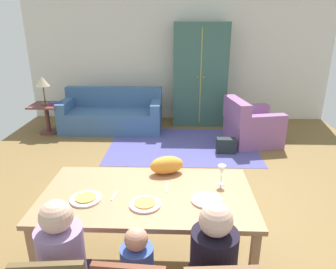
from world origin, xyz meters
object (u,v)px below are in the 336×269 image
wine_glass (222,171)px  armchair (250,126)px  dining_table (147,201)px  book_upper (55,102)px  plate_near_man (86,199)px  plate_near_woman (206,200)px  armoire (200,75)px  table_lamp (42,83)px  handbag (226,146)px  couch (112,115)px  plate_near_child (145,204)px  cat (167,165)px  side_table (47,114)px  book_lower (54,104)px

wine_glass → armchair: 3.15m
dining_table → book_upper: (-2.14, 3.54, -0.07)m
plate_near_man → wine_glass: (1.13, 0.30, 0.12)m
plate_near_man → plate_near_woman: 0.98m
wine_glass → armoire: bearing=89.3°
table_lamp → dining_table: bearing=-56.6°
dining_table → handbag: 2.90m
armchair → handbag: (-0.50, -0.49, -0.19)m
dining_table → couch: bearing=106.1°
wine_glass → handbag: wine_glass is taller
plate_near_child → book_upper: size_ratio=1.14×
cat → armchair: size_ratio=0.32×
cat → couch: bearing=93.5°
couch → table_lamp: (-1.24, -0.26, 0.71)m
side_table → book_lower: (0.18, -0.03, 0.22)m
handbag → side_table: bearing=165.2°
table_lamp → handbag: table_lamp is taller
table_lamp → book_lower: 0.45m
table_lamp → handbag: (3.40, -0.90, -0.88)m
armchair → table_lamp: size_ratio=1.87×
dining_table → cat: bearing=68.3°
plate_near_woman → armchair: (1.07, 3.23, -0.45)m
cat → book_lower: (-2.31, 3.14, -0.25)m
cat → side_table: 4.05m
wine_glass → book_lower: (-2.80, 3.33, -0.30)m
dining_table → book_upper: 4.13m
handbag → book_upper: bearing=164.4°
side_table → book_upper: size_ratio=2.64×
book_lower → handbag: (3.22, -0.87, -0.46)m
cat → book_lower: cat is taller
wine_glass → handbag: (0.42, 2.46, -0.76)m
plate_near_child → book_upper: 4.29m
plate_near_man → side_table: bearing=116.8°
armchair → table_lamp: 3.98m
side_table → book_upper: book_upper is taller
plate_near_child → book_lower: bearing=120.3°
armchair → handbag: armchair is taller
couch → armchair: (2.66, -0.67, 0.02)m
plate_near_child → plate_near_woman: bearing=9.3°
plate_near_woman → book_lower: size_ratio=1.14×
couch → armchair: 2.74m
wine_glass → couch: (-1.74, 3.62, -0.59)m
plate_near_child → table_lamp: size_ratio=0.46×
armoire → book_upper: bearing=-165.0°
dining_table → table_lamp: (-2.34, 3.54, 0.32)m
dining_table → plate_near_child: bearing=-90.0°
plate_near_man → plate_near_woman: same height
book_lower → dining_table: bearing=-58.4°
armchair → side_table: size_ratio=1.74×
plate_near_man → book_lower: size_ratio=1.14×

